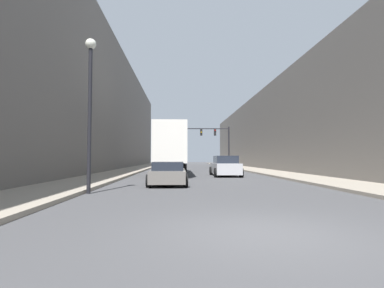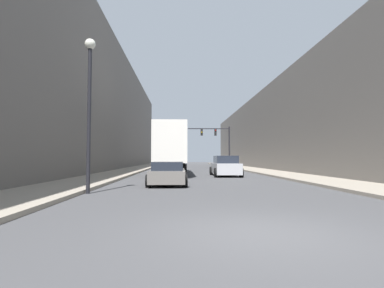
{
  "view_description": "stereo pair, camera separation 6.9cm",
  "coord_description": "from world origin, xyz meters",
  "px_view_note": "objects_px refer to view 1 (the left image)",
  "views": [
    {
      "loc": [
        -1.61,
        -5.74,
        1.45
      ],
      "look_at": [
        -0.68,
        15.82,
        2.46
      ],
      "focal_mm": 28.0,
      "sensor_mm": 36.0,
      "label": 1
    },
    {
      "loc": [
        -1.54,
        -5.74,
        1.45
      ],
      "look_at": [
        -0.68,
        15.82,
        2.46
      ],
      "focal_mm": 28.0,
      "sensor_mm": 36.0,
      "label": 2
    }
  ],
  "objects_px": {
    "sedan_car": "(168,173)",
    "traffic_signal_gantry": "(219,139)",
    "suv_car": "(225,166)",
    "semi_truck": "(172,148)",
    "street_lamp": "(90,93)"
  },
  "relations": [
    {
      "from": "sedan_car",
      "to": "suv_car",
      "type": "xyz_separation_m",
      "value": [
        4.27,
        7.56,
        0.16
      ]
    },
    {
      "from": "suv_car",
      "to": "street_lamp",
      "type": "xyz_separation_m",
      "value": [
        -7.36,
        -11.5,
        3.37
      ]
    },
    {
      "from": "suv_car",
      "to": "semi_truck",
      "type": "bearing_deg",
      "value": 140.49
    },
    {
      "from": "semi_truck",
      "to": "street_lamp",
      "type": "xyz_separation_m",
      "value": [
        -3.01,
        -15.09,
        1.79
      ]
    },
    {
      "from": "suv_car",
      "to": "sedan_car",
      "type": "bearing_deg",
      "value": -119.46
    },
    {
      "from": "sedan_car",
      "to": "street_lamp",
      "type": "relative_size",
      "value": 0.68
    },
    {
      "from": "sedan_car",
      "to": "street_lamp",
      "type": "bearing_deg",
      "value": -128.15
    },
    {
      "from": "street_lamp",
      "to": "sedan_car",
      "type": "bearing_deg",
      "value": 51.85
    },
    {
      "from": "traffic_signal_gantry",
      "to": "street_lamp",
      "type": "xyz_separation_m",
      "value": [
        -9.16,
        -28.85,
        0.12
      ]
    },
    {
      "from": "semi_truck",
      "to": "traffic_signal_gantry",
      "type": "height_order",
      "value": "traffic_signal_gantry"
    },
    {
      "from": "sedan_car",
      "to": "traffic_signal_gantry",
      "type": "height_order",
      "value": "traffic_signal_gantry"
    },
    {
      "from": "sedan_car",
      "to": "traffic_signal_gantry",
      "type": "bearing_deg",
      "value": 76.31
    },
    {
      "from": "street_lamp",
      "to": "suv_car",
      "type": "bearing_deg",
      "value": 57.36
    },
    {
      "from": "sedan_car",
      "to": "traffic_signal_gantry",
      "type": "xyz_separation_m",
      "value": [
        6.07,
        24.92,
        3.42
      ]
    },
    {
      "from": "suv_car",
      "to": "traffic_signal_gantry",
      "type": "xyz_separation_m",
      "value": [
        1.8,
        17.35,
        3.25
      ]
    }
  ]
}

